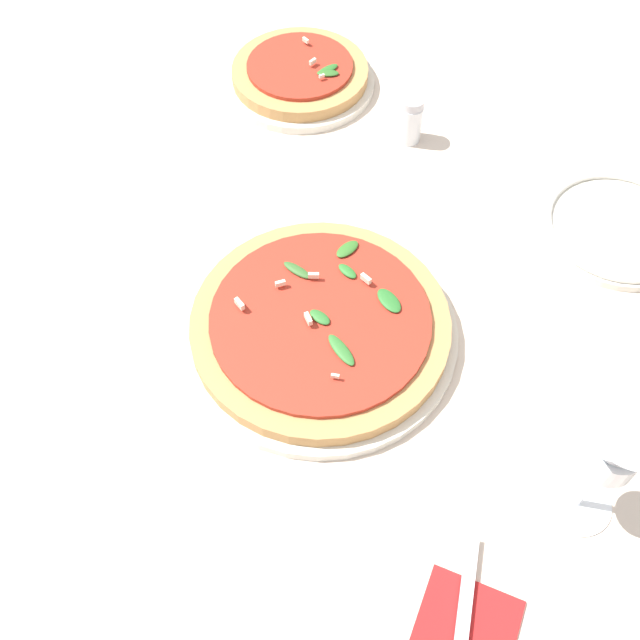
{
  "coord_description": "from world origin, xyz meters",
  "views": [
    {
      "loc": [
        0.44,
        0.1,
        0.7
      ],
      "look_at": [
        -0.02,
        -0.0,
        0.03
      ],
      "focal_mm": 42.0,
      "sensor_mm": 36.0,
      "label": 1
    }
  ],
  "objects_px": {
    "side_plate_white": "(618,228)",
    "shaker_pepper": "(410,120)",
    "wine_glass": "(618,447)",
    "pizza_arugula_main": "(320,327)",
    "pizza_personal_side": "(300,76)"
  },
  "relations": [
    {
      "from": "pizza_personal_side",
      "to": "wine_glass",
      "type": "distance_m",
      "value": 0.7
    },
    {
      "from": "pizza_arugula_main",
      "to": "shaker_pepper",
      "type": "relative_size",
      "value": 4.58
    },
    {
      "from": "pizza_arugula_main",
      "to": "side_plate_white",
      "type": "relative_size",
      "value": 1.64
    },
    {
      "from": "wine_glass",
      "to": "side_plate_white",
      "type": "bearing_deg",
      "value": 173.96
    },
    {
      "from": "pizza_arugula_main",
      "to": "wine_glass",
      "type": "height_order",
      "value": "wine_glass"
    },
    {
      "from": "wine_glass",
      "to": "side_plate_white",
      "type": "xyz_separation_m",
      "value": [
        -0.37,
        0.04,
        -0.12
      ]
    },
    {
      "from": "pizza_arugula_main",
      "to": "side_plate_white",
      "type": "xyz_separation_m",
      "value": [
        -0.23,
        0.32,
        -0.01
      ]
    },
    {
      "from": "pizza_arugula_main",
      "to": "wine_glass",
      "type": "bearing_deg",
      "value": 64.38
    },
    {
      "from": "wine_glass",
      "to": "side_plate_white",
      "type": "distance_m",
      "value": 0.39
    },
    {
      "from": "pizza_personal_side",
      "to": "shaker_pepper",
      "type": "distance_m",
      "value": 0.19
    },
    {
      "from": "pizza_arugula_main",
      "to": "shaker_pepper",
      "type": "xyz_separation_m",
      "value": [
        -0.34,
        0.05,
        0.02
      ]
    },
    {
      "from": "side_plate_white",
      "to": "shaker_pepper",
      "type": "relative_size",
      "value": 2.8
    },
    {
      "from": "pizza_arugula_main",
      "to": "wine_glass",
      "type": "relative_size",
      "value": 1.77
    },
    {
      "from": "side_plate_white",
      "to": "shaker_pepper",
      "type": "height_order",
      "value": "shaker_pepper"
    },
    {
      "from": "pizza_personal_side",
      "to": "side_plate_white",
      "type": "xyz_separation_m",
      "value": [
        0.19,
        0.45,
        -0.01
      ]
    }
  ]
}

